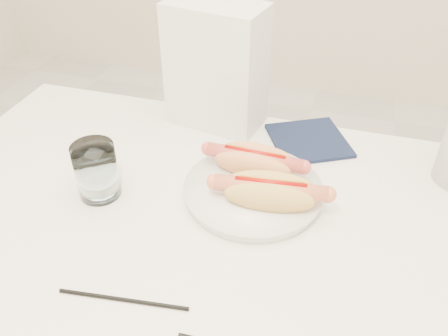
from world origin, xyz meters
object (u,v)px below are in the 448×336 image
(table, at_px, (217,258))
(hotdog_left, at_px, (255,161))
(water_glass, at_px, (96,171))
(hotdog_right, at_px, (270,192))
(napkin_box, at_px, (216,67))
(plate, at_px, (253,192))

(table, bearing_deg, hotdog_left, 81.01)
(hotdog_left, xyz_separation_m, water_glass, (-0.27, -0.12, 0.01))
(water_glass, bearing_deg, hotdog_right, 7.35)
(napkin_box, bearing_deg, hotdog_left, -44.04)
(plate, xyz_separation_m, hotdog_right, (0.04, -0.03, 0.04))
(napkin_box, bearing_deg, plate, -48.24)
(table, relative_size, hotdog_left, 6.40)
(water_glass, xyz_separation_m, napkin_box, (0.13, 0.31, 0.08))
(plate, height_order, napkin_box, napkin_box)
(hotdog_right, bearing_deg, napkin_box, 117.48)
(hotdog_left, relative_size, hotdog_right, 0.95)
(plate, xyz_separation_m, hotdog_left, (-0.01, 0.05, 0.03))
(hotdog_right, distance_m, napkin_box, 0.34)
(plate, bearing_deg, hotdog_left, 101.54)
(napkin_box, bearing_deg, water_glass, -102.55)
(table, xyz_separation_m, napkin_box, (-0.11, 0.35, 0.20))
(hotdog_left, height_order, water_glass, water_glass)
(table, bearing_deg, hotdog_right, 48.23)
(hotdog_left, relative_size, napkin_box, 0.69)
(hotdog_left, height_order, napkin_box, napkin_box)
(water_glass, relative_size, napkin_box, 0.39)
(hotdog_left, height_order, hotdog_right, hotdog_right)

